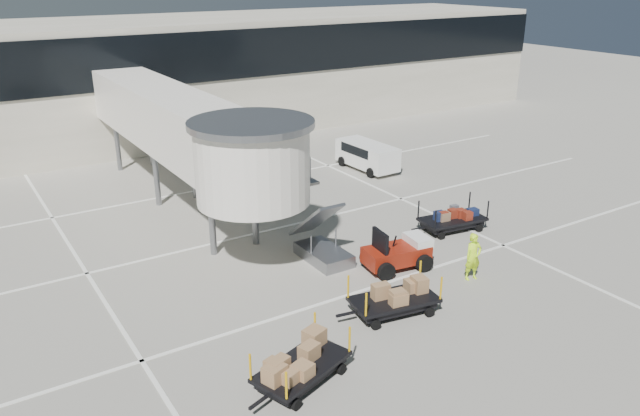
{
  "coord_description": "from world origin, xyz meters",
  "views": [
    {
      "loc": [
        -14.07,
        -14.63,
        11.29
      ],
      "look_at": [
        -1.09,
        5.77,
        2.0
      ],
      "focal_mm": 35.0,
      "sensor_mm": 36.0,
      "label": 1
    }
  ],
  "objects_px": {
    "box_cart_far": "(300,366)",
    "ground_worker": "(473,257)",
    "box_cart_near": "(393,299)",
    "suitcase_cart": "(454,220)",
    "minivan": "(366,154)",
    "baggage_tug": "(398,253)"
  },
  "relations": [
    {
      "from": "box_cart_far",
      "to": "ground_worker",
      "type": "height_order",
      "value": "ground_worker"
    },
    {
      "from": "box_cart_near",
      "to": "suitcase_cart",
      "type": "bearing_deg",
      "value": 41.01
    },
    {
      "from": "box_cart_near",
      "to": "minivan",
      "type": "relative_size",
      "value": 0.89
    },
    {
      "from": "baggage_tug",
      "to": "ground_worker",
      "type": "xyz_separation_m",
      "value": [
        1.82,
        -2.3,
        0.31
      ]
    },
    {
      "from": "minivan",
      "to": "ground_worker",
      "type": "bearing_deg",
      "value": -112.04
    },
    {
      "from": "suitcase_cart",
      "to": "minivan",
      "type": "height_order",
      "value": "minivan"
    },
    {
      "from": "ground_worker",
      "to": "box_cart_far",
      "type": "bearing_deg",
      "value": -157.19
    },
    {
      "from": "box_cart_near",
      "to": "minivan",
      "type": "bearing_deg",
      "value": 66.13
    },
    {
      "from": "box_cart_near",
      "to": "minivan",
      "type": "distance_m",
      "value": 16.92
    },
    {
      "from": "ground_worker",
      "to": "minivan",
      "type": "height_order",
      "value": "ground_worker"
    },
    {
      "from": "baggage_tug",
      "to": "box_cart_far",
      "type": "xyz_separation_m",
      "value": [
        -7.14,
        -4.32,
        -0.09
      ]
    },
    {
      "from": "baggage_tug",
      "to": "box_cart_far",
      "type": "bearing_deg",
      "value": -140.92
    },
    {
      "from": "box_cart_far",
      "to": "minivan",
      "type": "xyz_separation_m",
      "value": [
        13.99,
        15.77,
        0.41
      ]
    },
    {
      "from": "baggage_tug",
      "to": "box_cart_far",
      "type": "relative_size",
      "value": 0.77
    },
    {
      "from": "suitcase_cart",
      "to": "minivan",
      "type": "bearing_deg",
      "value": 84.77
    },
    {
      "from": "box_cart_far",
      "to": "suitcase_cart",
      "type": "bearing_deg",
      "value": 7.94
    },
    {
      "from": "ground_worker",
      "to": "minivan",
      "type": "relative_size",
      "value": 0.44
    },
    {
      "from": "suitcase_cart",
      "to": "box_cart_far",
      "type": "relative_size",
      "value": 1.02
    },
    {
      "from": "baggage_tug",
      "to": "box_cart_far",
      "type": "height_order",
      "value": "baggage_tug"
    },
    {
      "from": "baggage_tug",
      "to": "box_cart_near",
      "type": "bearing_deg",
      "value": -123.81
    },
    {
      "from": "baggage_tug",
      "to": "suitcase_cart",
      "type": "distance_m",
      "value": 4.89
    },
    {
      "from": "box_cart_far",
      "to": "minivan",
      "type": "height_order",
      "value": "minivan"
    }
  ]
}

